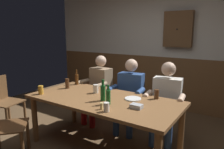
{
  "coord_description": "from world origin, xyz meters",
  "views": [
    {
      "loc": [
        1.62,
        -2.06,
        1.62
      ],
      "look_at": [
        0.0,
        0.38,
        1.03
      ],
      "focal_mm": 33.65,
      "sensor_mm": 36.0,
      "label": 1
    }
  ],
  "objects_px": {
    "bottle_0": "(108,96)",
    "person_0": "(98,86)",
    "bottle_1": "(77,79)",
    "pint_glass_0": "(41,90)",
    "person_2": "(166,98)",
    "plate_0": "(133,99)",
    "chair_empty_near_right": "(3,100)",
    "wall_dart_cabinet": "(178,29)",
    "dining_table": "(103,104)",
    "pint_glass_4": "(156,94)",
    "condiment_caddy": "(136,106)",
    "pint_glass_3": "(67,83)",
    "chair_empty_near_left": "(1,125)",
    "pint_glass_1": "(96,89)",
    "bottle_2": "(103,92)",
    "pint_glass_2": "(106,107)",
    "table_candle": "(102,106)",
    "person_1": "(129,92)"
  },
  "relations": [
    {
      "from": "bottle_0",
      "to": "person_0",
      "type": "bearing_deg",
      "value": 133.4
    },
    {
      "from": "bottle_1",
      "to": "pint_glass_0",
      "type": "height_order",
      "value": "bottle_1"
    },
    {
      "from": "person_2",
      "to": "plate_0",
      "type": "bearing_deg",
      "value": 54.25
    },
    {
      "from": "chair_empty_near_right",
      "to": "wall_dart_cabinet",
      "type": "bearing_deg",
      "value": 125.69
    },
    {
      "from": "dining_table",
      "to": "plate_0",
      "type": "distance_m",
      "value": 0.42
    },
    {
      "from": "person_2",
      "to": "pint_glass_4",
      "type": "xyz_separation_m",
      "value": [
        -0.02,
        -0.33,
        0.14
      ]
    },
    {
      "from": "condiment_caddy",
      "to": "bottle_1",
      "type": "xyz_separation_m",
      "value": [
        -1.39,
        0.47,
        0.07
      ]
    },
    {
      "from": "condiment_caddy",
      "to": "plate_0",
      "type": "height_order",
      "value": "condiment_caddy"
    },
    {
      "from": "pint_glass_3",
      "to": "pint_glass_0",
      "type": "bearing_deg",
      "value": -100.24
    },
    {
      "from": "chair_empty_near_right",
      "to": "chair_empty_near_left",
      "type": "bearing_deg",
      "value": 47.37
    },
    {
      "from": "bottle_1",
      "to": "pint_glass_1",
      "type": "xyz_separation_m",
      "value": [
        0.6,
        -0.23,
        -0.03
      ]
    },
    {
      "from": "chair_empty_near_left",
      "to": "pint_glass_3",
      "type": "height_order",
      "value": "pint_glass_3"
    },
    {
      "from": "chair_empty_near_left",
      "to": "bottle_2",
      "type": "bearing_deg",
      "value": 85.71
    },
    {
      "from": "chair_empty_near_left",
      "to": "plate_0",
      "type": "distance_m",
      "value": 1.72
    },
    {
      "from": "pint_glass_0",
      "to": "pint_glass_1",
      "type": "relative_size",
      "value": 0.98
    },
    {
      "from": "condiment_caddy",
      "to": "pint_glass_4",
      "type": "distance_m",
      "value": 0.48
    },
    {
      "from": "pint_glass_1",
      "to": "pint_glass_2",
      "type": "relative_size",
      "value": 1.19
    },
    {
      "from": "table_candle",
      "to": "bottle_0",
      "type": "distance_m",
      "value": 0.21
    },
    {
      "from": "pint_glass_2",
      "to": "pint_glass_3",
      "type": "height_order",
      "value": "pint_glass_3"
    },
    {
      "from": "condiment_caddy",
      "to": "bottle_1",
      "type": "bearing_deg",
      "value": 161.34
    },
    {
      "from": "dining_table",
      "to": "pint_glass_2",
      "type": "bearing_deg",
      "value": -49.58
    },
    {
      "from": "bottle_0",
      "to": "person_2",
      "type": "bearing_deg",
      "value": 63.25
    },
    {
      "from": "person_2",
      "to": "table_candle",
      "type": "bearing_deg",
      "value": 61.19
    },
    {
      "from": "dining_table",
      "to": "pint_glass_4",
      "type": "relative_size",
      "value": 16.17
    },
    {
      "from": "person_0",
      "to": "condiment_caddy",
      "type": "relative_size",
      "value": 8.65
    },
    {
      "from": "table_candle",
      "to": "wall_dart_cabinet",
      "type": "xyz_separation_m",
      "value": [
        0.13,
        2.38,
        0.9
      ]
    },
    {
      "from": "person_0",
      "to": "pint_glass_3",
      "type": "distance_m",
      "value": 0.65
    },
    {
      "from": "dining_table",
      "to": "person_1",
      "type": "height_order",
      "value": "person_1"
    },
    {
      "from": "pint_glass_0",
      "to": "pint_glass_1",
      "type": "bearing_deg",
      "value": 37.7
    },
    {
      "from": "bottle_1",
      "to": "bottle_2",
      "type": "xyz_separation_m",
      "value": [
        0.89,
        -0.46,
        0.02
      ]
    },
    {
      "from": "bottle_1",
      "to": "person_1",
      "type": "bearing_deg",
      "value": 21.74
    },
    {
      "from": "person_1",
      "to": "plate_0",
      "type": "xyz_separation_m",
      "value": [
        0.35,
        -0.53,
        0.09
      ]
    },
    {
      "from": "wall_dart_cabinet",
      "to": "bottle_1",
      "type": "bearing_deg",
      "value": -126.04
    },
    {
      "from": "dining_table",
      "to": "table_candle",
      "type": "height_order",
      "value": "table_candle"
    },
    {
      "from": "bottle_2",
      "to": "pint_glass_2",
      "type": "distance_m",
      "value": 0.4
    },
    {
      "from": "bottle_2",
      "to": "condiment_caddy",
      "type": "bearing_deg",
      "value": -1.19
    },
    {
      "from": "dining_table",
      "to": "pint_glass_2",
      "type": "relative_size",
      "value": 19.41
    },
    {
      "from": "pint_glass_0",
      "to": "pint_glass_3",
      "type": "bearing_deg",
      "value": 79.76
    },
    {
      "from": "person_2",
      "to": "bottle_1",
      "type": "distance_m",
      "value": 1.52
    },
    {
      "from": "bottle_2",
      "to": "pint_glass_3",
      "type": "distance_m",
      "value": 0.87
    },
    {
      "from": "bottle_1",
      "to": "pint_glass_2",
      "type": "distance_m",
      "value": 1.38
    },
    {
      "from": "wall_dart_cabinet",
      "to": "bottle_0",
      "type": "bearing_deg",
      "value": -94.44
    },
    {
      "from": "person_0",
      "to": "wall_dart_cabinet",
      "type": "height_order",
      "value": "wall_dart_cabinet"
    },
    {
      "from": "pint_glass_0",
      "to": "pint_glass_3",
      "type": "distance_m",
      "value": 0.46
    },
    {
      "from": "person_2",
      "to": "condiment_caddy",
      "type": "height_order",
      "value": "person_2"
    },
    {
      "from": "chair_empty_near_right",
      "to": "condiment_caddy",
      "type": "distance_m",
      "value": 2.43
    },
    {
      "from": "person_0",
      "to": "pint_glass_1",
      "type": "height_order",
      "value": "person_0"
    },
    {
      "from": "pint_glass_2",
      "to": "plate_0",
      "type": "bearing_deg",
      "value": 86.04
    },
    {
      "from": "table_candle",
      "to": "wall_dart_cabinet",
      "type": "height_order",
      "value": "wall_dart_cabinet"
    },
    {
      "from": "plate_0",
      "to": "bottle_0",
      "type": "bearing_deg",
      "value": -115.37
    }
  ]
}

